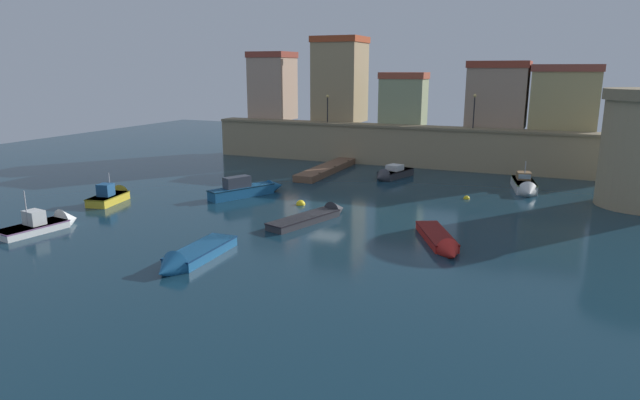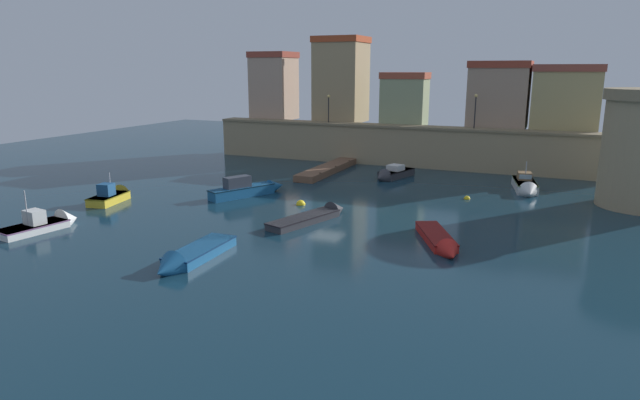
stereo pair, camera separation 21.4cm
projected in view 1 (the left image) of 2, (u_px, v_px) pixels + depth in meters
ground_plane at (327, 205)px, 41.84m from camera, size 110.00×110.00×0.00m
quay_wall at (396, 145)px, 58.70m from camera, size 42.71×2.53×4.31m
old_town_backdrop at (413, 89)px, 60.26m from camera, size 38.48×5.71×9.69m
pier_dock at (327, 169)px, 54.97m from camera, size 1.97×11.63×0.70m
quay_lamp_0 at (327, 104)px, 60.82m from camera, size 0.32×0.32×3.06m
quay_lamp_1 at (474, 106)px, 54.63m from camera, size 0.32×0.32×3.41m
moored_boat_0 at (316, 216)px, 37.76m from camera, size 3.55×7.39×1.40m
moored_boat_1 at (441, 242)px, 32.02m from camera, size 4.07×6.41×1.32m
moored_boat_2 at (47, 224)px, 35.46m from camera, size 2.55×5.44×3.37m
moored_boat_3 at (189, 258)px, 29.19m from camera, size 1.88×6.32×1.60m
moored_boat_4 at (248, 189)px, 44.75m from camera, size 4.22×6.84×1.92m
moored_boat_5 at (113, 196)px, 42.91m from camera, size 2.46×4.70×2.78m
moored_boat_6 at (525, 186)px, 46.28m from camera, size 2.70×6.27×2.87m
moored_boat_7 at (391, 174)px, 51.85m from camera, size 3.01×5.44×1.63m
mooring_buoy_0 at (301, 205)px, 41.91m from camera, size 0.72×0.72×0.72m
mooring_buoy_1 at (467, 199)px, 43.82m from camera, size 0.51×0.51×0.51m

